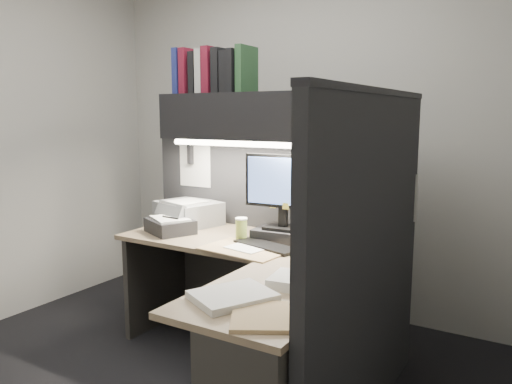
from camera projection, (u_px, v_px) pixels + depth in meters
wall_back at (304, 136)px, 3.88m from camera, size 3.50×0.04×2.70m
partition_back at (271, 218)px, 3.46m from camera, size 1.90×0.06×1.60m
partition_right at (368, 268)px, 2.34m from camera, size 0.06×1.50×1.60m
desk at (248, 328)px, 2.53m from camera, size 1.70×1.53×0.73m
overhead_shelf at (270, 116)px, 3.16m from camera, size 1.55×0.34×0.30m
task_light_tube at (259, 145)px, 3.06m from camera, size 1.32×0.04×0.04m
monitor at (283, 207)px, 3.10m from camera, size 0.50×0.25×0.54m
keyboard at (266, 246)px, 2.96m from camera, size 0.44×0.24×0.02m
mousepad at (340, 262)px, 2.67m from camera, size 0.28×0.26×0.00m
mouse at (342, 259)px, 2.66m from camera, size 0.08×0.10×0.03m
telephone at (368, 240)px, 2.95m from camera, size 0.28×0.29×0.10m
coffee_cup at (241, 230)px, 3.12m from camera, size 0.08×0.08×0.14m
printer at (189, 213)px, 3.58m from camera, size 0.49×0.45×0.16m
notebook_stack at (170, 226)px, 3.33m from camera, size 0.38×0.36×0.09m
open_folder at (245, 249)px, 2.91m from camera, size 0.52×0.37×0.01m
paper_stack_a at (298, 282)px, 2.29m from camera, size 0.27×0.24×0.05m
paper_stack_b at (233, 296)px, 2.12m from camera, size 0.38×0.41×0.03m
manila_stack at (261, 316)px, 1.93m from camera, size 0.34×0.36×0.02m
binder_row at (215, 72)px, 3.33m from camera, size 0.55×0.26×0.31m
pinned_papers at (298, 194)px, 2.91m from camera, size 1.76×1.31×0.51m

